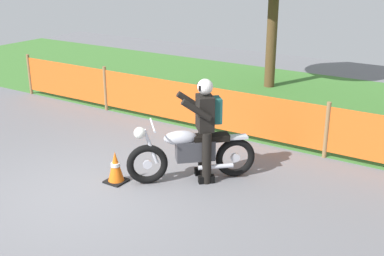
# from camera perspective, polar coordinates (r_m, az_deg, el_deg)

# --- Properties ---
(ground) EXTENTS (24.00, 24.00, 0.02)m
(ground) POSITION_cam_1_polar(r_m,az_deg,el_deg) (7.83, -12.44, -7.65)
(ground) COLOR slate
(grass_verge) EXTENTS (24.00, 6.21, 0.01)m
(grass_verge) POSITION_cam_1_polar(r_m,az_deg,el_deg) (12.92, 8.35, 3.69)
(grass_verge) COLOR #427A33
(grass_verge) RESTS_ON ground
(barrier_fence) EXTENTS (10.63, 0.08, 1.05)m
(barrier_fence) POSITION_cam_1_polar(r_m,az_deg,el_deg) (10.13, 1.10, 2.58)
(barrier_fence) COLOR olive
(barrier_fence) RESTS_ON ground
(motorcycle_lead) EXTENTS (1.62, 1.54, 1.00)m
(motorcycle_lead) POSITION_cam_1_polar(r_m,az_deg,el_deg) (7.93, -0.10, -2.82)
(motorcycle_lead) COLOR black
(motorcycle_lead) RESTS_ON ground
(rider_lead) EXTENTS (0.77, 0.76, 1.69)m
(rider_lead) POSITION_cam_1_polar(r_m,az_deg,el_deg) (7.81, 1.56, 0.45)
(rider_lead) COLOR black
(rider_lead) RESTS_ON ground
(traffic_cone) EXTENTS (0.32, 0.32, 0.53)m
(traffic_cone) POSITION_cam_1_polar(r_m,az_deg,el_deg) (8.04, -8.86, -4.52)
(traffic_cone) COLOR black
(traffic_cone) RESTS_ON ground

